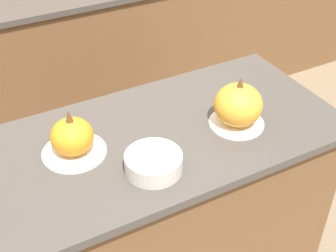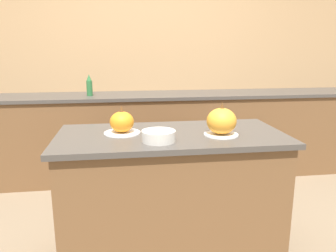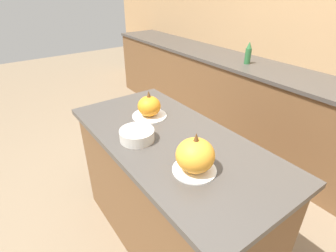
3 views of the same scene
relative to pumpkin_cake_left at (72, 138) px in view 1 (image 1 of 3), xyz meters
name	(u,v)px [view 1 (image 1 of 3)]	position (x,y,z in m)	size (l,w,h in m)	color
kitchen_island	(158,213)	(0.32, -0.05, -0.51)	(1.48, 0.71, 0.88)	brown
back_counter	(55,62)	(0.32, 1.45, -0.48)	(6.00, 0.60, 0.94)	brown
pumpkin_cake_left	(72,138)	(0.00, 0.00, 0.00)	(0.24, 0.24, 0.19)	white
pumpkin_cake_right	(238,106)	(0.63, -0.13, 0.02)	(0.22, 0.22, 0.22)	white
mixing_bowl	(154,163)	(0.21, -0.22, -0.04)	(0.20, 0.20, 0.07)	beige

